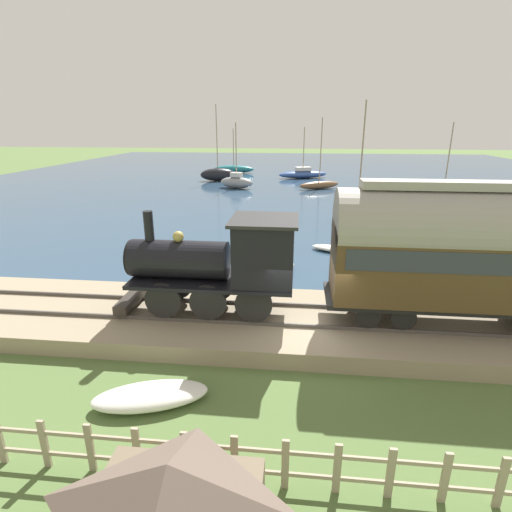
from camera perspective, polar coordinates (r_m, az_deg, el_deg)
ground_plane at (r=13.17m, az=7.14°, el=-11.68°), size 200.00×200.00×0.00m
harbor_water at (r=54.87m, az=6.53°, el=11.47°), size 80.00×80.00×0.01m
rail_embankment at (r=13.46m, az=7.16°, el=-9.64°), size 4.58×56.00×0.67m
steam_locomotive at (r=12.79m, az=-4.63°, el=-0.47°), size 2.08×5.83×3.30m
passenger_coach at (r=13.42m, az=28.32°, el=0.99°), size 2.26×8.34×4.37m
sailboat_white at (r=33.91m, az=32.31°, el=5.76°), size 1.88×3.74×7.12m
sailboat_gray at (r=42.89m, az=-2.80°, el=10.55°), size 2.48×3.93×6.63m
sailboat_teal at (r=56.56m, az=-3.19°, el=12.31°), size 1.56×5.61×5.88m
sailboat_blue at (r=51.30m, az=6.71°, el=11.58°), size 3.68×6.46×6.14m
sailboat_yellow at (r=39.81m, az=25.17°, el=7.99°), size 3.59×5.17×6.65m
sailboat_brown at (r=42.96m, az=9.02°, el=10.07°), size 3.22×4.60×7.09m
sailboat_black at (r=48.69m, az=-5.47°, el=11.55°), size 2.69×4.41×8.60m
sailboat_red at (r=28.35m, az=14.27°, el=6.14°), size 1.30×3.27×7.97m
rowboat_far_out at (r=21.79m, az=11.64°, el=0.94°), size 1.89×3.01×0.31m
rowboat_near_shore at (r=22.27m, az=29.23°, el=-0.51°), size 2.04×2.85×0.47m
rowboat_off_pier at (r=18.15m, az=2.89°, el=-1.99°), size 2.59×2.22×0.48m
rowboat_mid_harbor at (r=19.07m, az=30.17°, el=-3.65°), size 2.12×1.66×0.42m
beached_dinghy at (r=10.70m, az=-14.83°, el=-18.77°), size 1.88×3.00×0.44m
picket_fence at (r=8.39m, az=7.87°, el=-27.58°), size 0.06×20.14×1.12m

